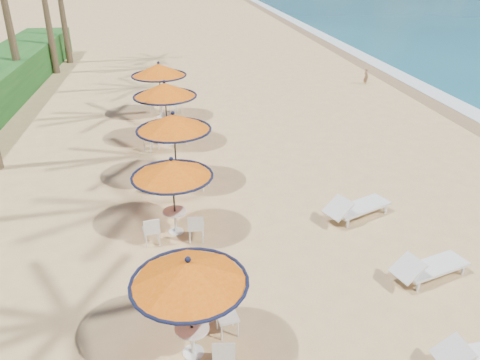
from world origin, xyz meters
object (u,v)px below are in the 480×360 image
Objects in this scene: station_1 at (172,177)px; station_3 at (165,98)px; station_0 at (193,281)px; lounger_mid at (428,267)px; station_4 at (160,75)px; lounger_far at (355,207)px; station_2 at (174,130)px.

station_3 reaches higher than station_1.
station_0 reaches higher than lounger_mid.
station_4 is at bearing 92.58° from station_0.
station_4 is 1.16× the size of lounger_far.
station_4 is 11.51m from lounger_far.
station_4 is (-0.48, 7.12, 0.07)m from station_2.
station_2 is at bearing -86.12° from station_4.
station_4 is (-0.65, 14.38, 0.28)m from station_0.
station_2 reaches higher than lounger_mid.
lounger_far is at bearing -30.65° from station_2.
station_2 is (-0.17, 7.26, 0.21)m from station_0.
lounger_mid is at bearing -65.00° from station_4.
station_3 is 8.55m from lounger_far.
station_1 reaches higher than station_0.
station_2 is at bearing 125.61° from lounger_far.
station_4 is at bearing 92.03° from station_1.
station_1 is 0.90× the size of station_2.
station_0 is at bearing -86.13° from station_1.
station_1 is 0.87× the size of station_3.
station_2 is 1.20× the size of lounger_mid.
lounger_mid is 0.94× the size of lounger_far.
lounger_mid is at bearing -58.67° from station_3.
station_3 is 1.16× the size of lounger_far.
station_3 is at bearing 104.70° from lounger_mid.
station_4 is at bearing 98.37° from lounger_mid.
lounger_far is at bearing 42.41° from station_0.
lounger_far is at bearing -61.71° from station_4.
station_4 is at bearing 94.56° from lounger_far.
station_0 is 0.86× the size of station_3.
station_2 is 0.97× the size of station_3.
lounger_far reaches higher than lounger_mid.
station_3 is (-0.42, 10.98, 0.18)m from station_0.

